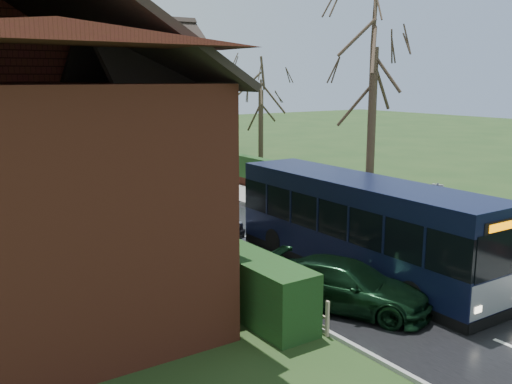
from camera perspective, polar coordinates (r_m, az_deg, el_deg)
ground at (r=18.30m, az=8.33°, el=-8.32°), size 140.00×140.00×0.00m
road at (r=26.21m, az=-6.62°, el=-2.22°), size 6.00×100.00×0.02m
pavement at (r=28.36m, az=0.99°, el=-0.98°), size 2.50×100.00×0.14m
kerb_right at (r=27.70m, az=-1.03°, el=-1.28°), size 0.12×100.00×0.14m
kerb_left at (r=24.98m, az=-12.82°, el=-3.02°), size 0.12×100.00×0.10m
front_hedge at (r=20.00m, az=-9.87°, el=-4.26°), size 1.20×16.00×1.60m
picket_fence at (r=20.41m, az=-7.91°, el=-4.91°), size 0.10×16.00×0.90m
right_wall_hedge at (r=29.08m, az=3.49°, el=1.22°), size 0.60×50.00×1.80m
bus at (r=18.37m, az=10.38°, el=-3.44°), size 2.41×9.97×3.02m
car_silver at (r=22.58m, az=-6.20°, el=-2.44°), size 2.59×4.78×1.54m
car_green at (r=15.68m, az=9.03°, el=-9.21°), size 3.72×4.86×1.31m
car_distant at (r=52.40m, az=-18.96°, el=4.80°), size 3.08×4.56×1.42m
bus_stop_sign at (r=20.41m, az=17.59°, el=-1.63°), size 0.16×0.39×2.62m
tree_right_near at (r=24.87m, az=11.83°, el=15.15°), size 4.88×4.88×10.54m
tree_right_far at (r=33.74m, az=0.49°, el=10.82°), size 4.03×4.03×7.78m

